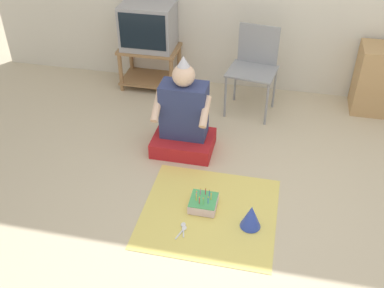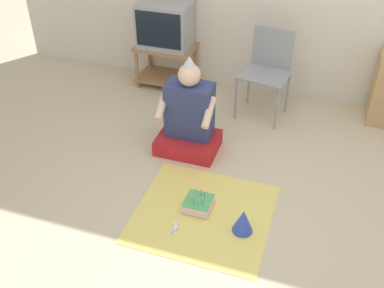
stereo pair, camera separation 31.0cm
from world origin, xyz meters
TOP-DOWN VIEW (x-y plane):
  - ground_plane at (0.00, 0.00)m, footprint 16.00×16.00m
  - tv_stand at (-1.34, 1.81)m, footprint 0.63×0.42m
  - tv at (-1.34, 1.81)m, footprint 0.54×0.41m
  - folding_chair at (-0.19, 1.55)m, footprint 0.51×0.45m
  - person_seated at (-0.71, 0.72)m, footprint 0.54×0.41m
  - party_cloth at (-0.33, -0.05)m, footprint 1.02×0.97m
  - birthday_cake at (-0.39, -0.01)m, footprint 0.21×0.21m
  - party_hat_blue at (-0.01, -0.13)m, footprint 0.15×0.15m
  - plastic_spoon_near at (-0.49, -0.24)m, footprint 0.05×0.14m
  - plastic_spoon_far at (-0.48, -0.28)m, footprint 0.06×0.14m

SIDE VIEW (x-z plane):
  - ground_plane at x=0.00m, z-range 0.00..0.00m
  - party_cloth at x=-0.33m, z-range 0.00..0.01m
  - plastic_spoon_near at x=-0.49m, z-range 0.01..0.02m
  - plastic_spoon_far at x=-0.48m, z-range 0.01..0.02m
  - birthday_cake at x=-0.39m, z-range -0.03..0.12m
  - party_hat_blue at x=-0.01m, z-range 0.01..0.20m
  - tv_stand at x=-1.34m, z-range 0.04..0.50m
  - person_seated at x=-0.71m, z-range -0.14..0.77m
  - folding_chair at x=-0.19m, z-range 0.08..0.94m
  - tv at x=-1.34m, z-range 0.46..0.93m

